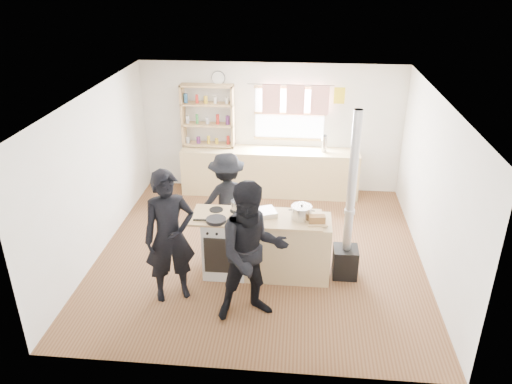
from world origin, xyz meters
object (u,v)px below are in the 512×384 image
at_px(bread_board, 317,220).
at_px(person_near_right, 252,253).
at_px(roast_tray, 263,212).
at_px(flue_heater, 347,236).
at_px(cooking_island, 267,245).
at_px(stockpot_stove, 238,205).
at_px(person_far, 227,200).
at_px(stockpot_counter, 302,212).
at_px(skillet_greens, 216,220).
at_px(person_near_left, 170,237).
at_px(thermos, 324,144).

relative_size(bread_board, person_near_right, 0.16).
height_order(roast_tray, flue_heater, flue_heater).
height_order(cooking_island, stockpot_stove, stockpot_stove).
distance_m(bread_board, person_far, 1.69).
bearing_deg(roast_tray, cooking_island, -45.15).
height_order(roast_tray, bread_board, bread_board).
xyz_separation_m(stockpot_counter, bread_board, (0.21, -0.13, -0.05)).
xyz_separation_m(skillet_greens, stockpot_stove, (0.25, 0.38, 0.05)).
relative_size(roast_tray, stockpot_stove, 2.09).
height_order(person_near_left, person_far, person_near_left).
height_order(cooking_island, skillet_greens, skillet_greens).
height_order(thermos, bread_board, thermos).
bearing_deg(thermos, flue_heater, -84.41).
bearing_deg(thermos, stockpot_counter, -98.11).
height_order(bread_board, flue_heater, flue_heater).
bearing_deg(stockpot_counter, thermos, 81.89).
bearing_deg(person_near_left, person_near_right, -39.34).
xyz_separation_m(roast_tray, flue_heater, (1.20, -0.01, -0.31)).
bearing_deg(stockpot_stove, person_near_left, -133.35).
height_order(thermos, skillet_greens, thermos).
relative_size(skillet_greens, person_near_left, 0.16).
bearing_deg(thermos, cooking_island, -107.55).
bearing_deg(roast_tray, thermos, 71.06).
xyz_separation_m(stockpot_stove, stockpot_counter, (0.91, -0.18, 0.02)).
bearing_deg(skillet_greens, cooking_island, 16.43).
distance_m(stockpot_stove, person_near_right, 1.18).
xyz_separation_m(flue_heater, person_far, (-1.83, 0.78, 0.11)).
bearing_deg(skillet_greens, bread_board, 3.23).
height_order(flue_heater, person_far, flue_heater).
xyz_separation_m(thermos, stockpot_stove, (-1.31, -2.59, -0.05)).
distance_m(flue_heater, person_far, 1.99).
bearing_deg(skillet_greens, thermos, 62.28).
bearing_deg(cooking_island, skillet_greens, -163.57).
xyz_separation_m(roast_tray, person_far, (-0.63, 0.76, -0.20)).
xyz_separation_m(cooking_island, stockpot_stove, (-0.43, 0.18, 0.54)).
bearing_deg(skillet_greens, person_far, 90.12).
height_order(skillet_greens, bread_board, bread_board).
xyz_separation_m(roast_tray, person_near_left, (-1.17, -0.71, -0.04)).
distance_m(stockpot_stove, stockpot_counter, 0.93).
xyz_separation_m(stockpot_counter, flue_heater, (0.66, 0.04, -0.37)).
height_order(cooking_island, person_far, person_far).
xyz_separation_m(cooking_island, person_near_left, (-1.23, -0.66, 0.46)).
bearing_deg(skillet_greens, person_near_right, -52.59).
bearing_deg(thermos, skillet_greens, -117.72).
relative_size(cooking_island, stockpot_counter, 6.77).
xyz_separation_m(roast_tray, stockpot_stove, (-0.38, 0.13, 0.03)).
relative_size(skillet_greens, bread_board, 0.97).
relative_size(thermos, stockpot_counter, 1.09).
bearing_deg(flue_heater, stockpot_counter, -176.50).
bearing_deg(stockpot_counter, person_near_left, -158.83).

